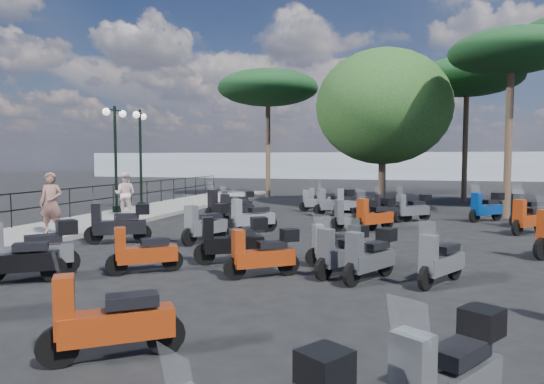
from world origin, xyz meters
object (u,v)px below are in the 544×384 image
(scooter_7, at_px, (143,253))
(scooter_11, at_px, (334,203))
(lamp_post_2, at_px, (140,152))
(pine_0, at_px, (467,77))
(scooter_29, at_px, (527,212))
(lamp_post_1, at_px, (116,152))
(scooter_4, at_px, (235,209))
(scooter_15, at_px, (375,215))
(scooter_5, at_px, (237,203))
(scooter_32, at_px, (316,202))
(scooter_19, at_px, (336,247))
(scooter_2, at_px, (206,224))
(pedestrian_far, at_px, (125,194))
(scooter_12, at_px, (109,322))
(broadleaf_tree, at_px, (383,107))
(scooter_21, at_px, (354,216))
(scooter_13, at_px, (263,254))
(scooter_31, at_px, (342,252))
(scooter_14, at_px, (370,256))
(pine_2, at_px, (268,88))
(scooter_1, at_px, (16,260))
(scooter_28, at_px, (487,207))
(scooter_8, at_px, (233,241))
(scooter_18, at_px, (447,381))
(scooter_6, at_px, (31,251))
(scooter_17, at_px, (321,199))
(pine_3, at_px, (511,53))
(scooter_10, at_px, (225,206))
(scooter_22, at_px, (413,208))
(scooter_3, at_px, (119,224))
(scooter_20, at_px, (440,262))
(scooter_23, at_px, (353,204))
(scooter_9, at_px, (251,218))

(scooter_7, height_order, scooter_11, scooter_11)
(lamp_post_2, bearing_deg, pine_0, 18.50)
(scooter_29, bearing_deg, lamp_post_1, 51.33)
(scooter_4, xyz_separation_m, scooter_15, (5.22, -1.24, 0.06))
(scooter_5, height_order, scooter_32, scooter_5)
(scooter_5, bearing_deg, scooter_19, 179.93)
(scooter_2, bearing_deg, pedestrian_far, -17.68)
(scooter_12, distance_m, broadleaf_tree, 19.75)
(lamp_post_2, relative_size, scooter_21, 2.91)
(scooter_2, relative_size, scooter_13, 1.24)
(scooter_29, height_order, scooter_31, scooter_29)
(scooter_12, bearing_deg, scooter_14, -65.82)
(pine_2, bearing_deg, lamp_post_1, -106.73)
(scooter_1, relative_size, scooter_5, 1.01)
(scooter_28, xyz_separation_m, scooter_32, (-6.73, 1.50, -0.10))
(pine_0, bearing_deg, scooter_8, -110.16)
(scooter_8, xyz_separation_m, scooter_11, (0.85, 9.53, 0.02))
(scooter_18, distance_m, scooter_28, 15.41)
(scooter_21, bearing_deg, scooter_6, 116.87)
(lamp_post_1, distance_m, scooter_31, 12.90)
(pedestrian_far, distance_m, pine_0, 18.69)
(scooter_31, distance_m, scooter_32, 11.60)
(scooter_1, bearing_deg, pine_0, -60.81)
(scooter_19, bearing_deg, scooter_11, -20.24)
(lamp_post_1, height_order, scooter_17, lamp_post_1)
(scooter_21, bearing_deg, pedestrian_far, 56.61)
(scooter_8, xyz_separation_m, scooter_32, (-0.18, 10.85, -0.08))
(scooter_32, xyz_separation_m, pine_3, (7.63, -0.16, 5.97))
(scooter_12, height_order, scooter_19, scooter_12)
(scooter_19, bearing_deg, scooter_28, -54.59)
(scooter_10, distance_m, scooter_14, 10.04)
(scooter_19, bearing_deg, scooter_15, -33.93)
(scooter_11, bearing_deg, scooter_18, 159.95)
(scooter_1, relative_size, scooter_17, 1.01)
(scooter_5, xyz_separation_m, scooter_22, (7.10, -0.46, 0.02))
(scooter_3, distance_m, scooter_21, 7.25)
(scooter_28, xyz_separation_m, scooter_29, (1.17, -1.00, -0.02))
(scooter_5, relative_size, pine_3, 0.19)
(scooter_4, xyz_separation_m, scooter_22, (6.41, 1.59, 0.04))
(scooter_6, height_order, scooter_11, scooter_6)
(scooter_19, bearing_deg, scooter_32, -15.86)
(scooter_20, bearing_deg, scooter_12, 79.48)
(scooter_13, xyz_separation_m, broadleaf_tree, (1.46, 14.91, 4.32))
(pedestrian_far, bearing_deg, scooter_8, 123.85)
(scooter_4, height_order, pine_2, pine_2)
(scooter_14, distance_m, scooter_31, 0.65)
(pine_3, bearing_deg, scooter_28, -124.12)
(scooter_2, bearing_deg, scooter_31, 167.02)
(scooter_14, distance_m, scooter_23, 10.37)
(scooter_9, bearing_deg, pine_3, -98.05)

